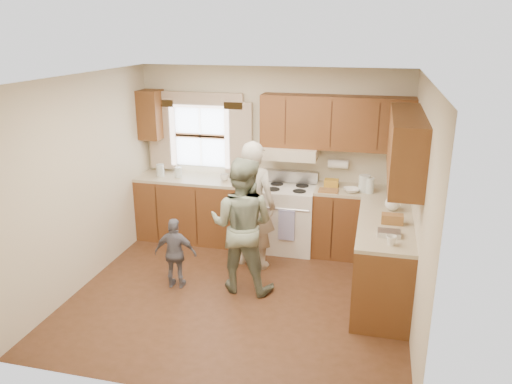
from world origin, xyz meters
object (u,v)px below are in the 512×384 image
(woman_left, at_px, (253,205))
(stove, at_px, (287,217))
(woman_right, at_px, (242,225))
(child, at_px, (176,253))

(woman_left, bearing_deg, stove, -108.96)
(stove, distance_m, woman_left, 0.82)
(stove, relative_size, woman_right, 0.66)
(stove, distance_m, child, 1.80)
(stove, distance_m, woman_right, 1.35)
(stove, bearing_deg, woman_left, -117.86)
(child, bearing_deg, woman_right, -172.33)
(child, bearing_deg, stove, -131.45)
(woman_left, distance_m, woman_right, 0.63)
(stove, height_order, child, stove)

